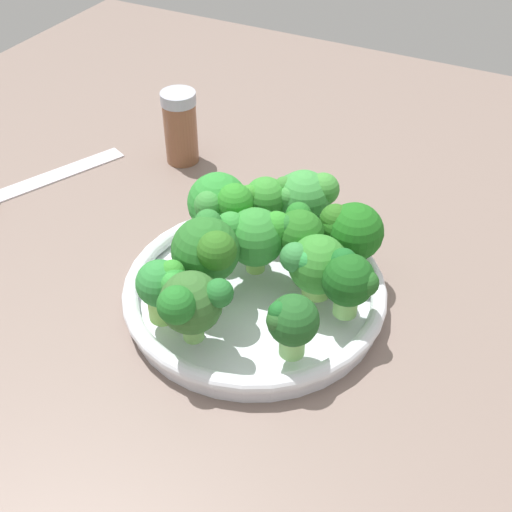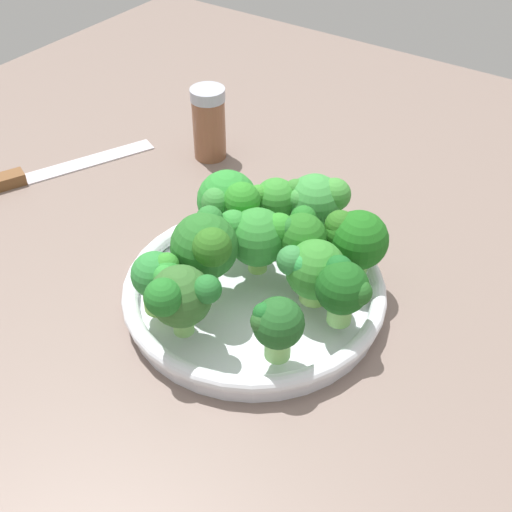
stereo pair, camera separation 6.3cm
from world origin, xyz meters
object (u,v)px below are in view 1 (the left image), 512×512
at_px(broccoli_floret_2, 350,231).
at_px(broccoli_floret_5, 291,322).
at_px(broccoli_floret_9, 305,197).
at_px(broccoli_floret_7, 192,304).
at_px(bowl, 256,290).
at_px(broccoli_floret_4, 164,285).
at_px(broccoli_floret_3, 207,250).
at_px(broccoli_floret_11, 298,233).
at_px(broccoli_floret_6, 265,198).
at_px(broccoli_floret_1, 255,235).
at_px(pepper_shaker, 180,127).
at_px(broccoli_floret_8, 220,204).
at_px(broccoli_floret_10, 348,282).
at_px(broccoli_floret_0, 315,265).

relative_size(broccoli_floret_2, broccoli_floret_5, 1.08).
bearing_deg(broccoli_floret_9, broccoli_floret_7, -4.95).
relative_size(bowl, broccoli_floret_2, 3.91).
bearing_deg(broccoli_floret_4, broccoli_floret_3, 162.19).
relative_size(broccoli_floret_9, broccoli_floret_11, 1.03).
bearing_deg(broccoli_floret_2, broccoli_floret_7, -26.08).
bearing_deg(broccoli_floret_5, broccoli_floret_2, -179.57).
distance_m(broccoli_floret_6, broccoli_floret_9, 0.04).
bearing_deg(broccoli_floret_11, broccoli_floret_1, -59.63).
distance_m(broccoli_floret_4, pepper_shaker, 0.32).
relative_size(broccoli_floret_3, broccoli_floret_7, 1.13).
distance_m(broccoli_floret_3, broccoli_floret_11, 0.09).
relative_size(broccoli_floret_2, pepper_shaker, 0.69).
height_order(broccoli_floret_1, broccoli_floret_8, broccoli_floret_8).
relative_size(broccoli_floret_4, broccoli_floret_5, 1.04).
bearing_deg(broccoli_floret_10, broccoli_floret_8, -106.73).
distance_m(broccoli_floret_2, broccoli_floret_3, 0.14).
xyz_separation_m(broccoli_floret_0, pepper_shaker, (-0.19, -0.26, -0.02)).
distance_m(broccoli_floret_0, broccoli_floret_5, 0.08).
xyz_separation_m(broccoli_floret_9, broccoli_floret_10, (0.11, 0.09, 0.00)).
xyz_separation_m(broccoli_floret_10, pepper_shaker, (-0.20, -0.30, -0.02)).
xyz_separation_m(broccoli_floret_7, broccoli_floret_9, (-0.20, 0.02, -0.01)).
distance_m(broccoli_floret_5, broccoli_floret_6, 0.18).
xyz_separation_m(broccoli_floret_0, broccoli_floret_1, (-0.01, -0.07, 0.01)).
bearing_deg(broccoli_floret_7, broccoli_floret_5, 107.02).
bearing_deg(broccoli_floret_7, broccoli_floret_9, 175.05).
relative_size(bowl, broccoli_floret_1, 3.76).
bearing_deg(broccoli_floret_7, broccoli_floret_0, 146.24).
height_order(broccoli_floret_2, broccoli_floret_8, broccoli_floret_8).
height_order(broccoli_floret_6, pepper_shaker, pepper_shaker).
bearing_deg(broccoli_floret_0, broccoli_floret_7, -33.76).
relative_size(broccoli_floret_11, pepper_shaker, 0.70).
distance_m(broccoli_floret_6, pepper_shaker, 0.21).
distance_m(broccoli_floret_4, broccoli_floret_7, 0.04).
bearing_deg(broccoli_floret_6, broccoli_floret_3, -1.56).
xyz_separation_m(broccoli_floret_11, pepper_shaker, (-0.16, -0.23, -0.02)).
bearing_deg(broccoli_floret_8, broccoli_floret_1, 63.33).
height_order(bowl, broccoli_floret_6, broccoli_floret_6).
height_order(broccoli_floret_5, broccoli_floret_10, broccoli_floret_10).
height_order(broccoli_floret_1, broccoli_floret_6, broccoli_floret_1).
height_order(broccoli_floret_6, broccoli_floret_9, broccoli_floret_9).
xyz_separation_m(broccoli_floret_3, broccoli_floret_8, (-0.08, -0.03, -0.01)).
distance_m(broccoli_floret_4, broccoli_floret_9, 0.19).
bearing_deg(broccoli_floret_11, broccoli_floret_10, 58.18).
xyz_separation_m(broccoli_floret_7, broccoli_floret_10, (-0.09, 0.11, -0.00)).
bearing_deg(broccoli_floret_0, broccoli_floret_6, -129.16).
bearing_deg(broccoli_floret_7, broccoli_floret_3, -160.92).
relative_size(broccoli_floret_8, broccoli_floret_11, 1.13).
height_order(broccoli_floret_5, broccoli_floret_9, broccoli_floret_9).
bearing_deg(broccoli_floret_8, broccoli_floret_5, 49.46).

